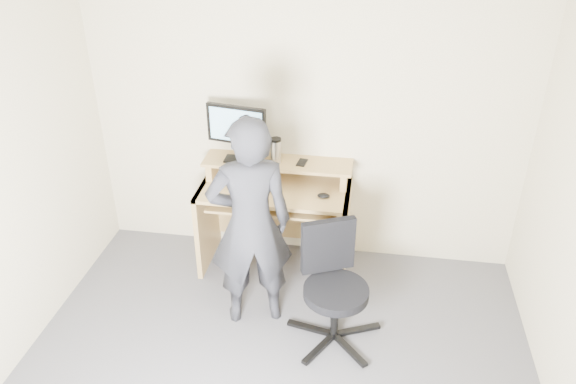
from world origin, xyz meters
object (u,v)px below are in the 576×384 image
(office_chair, at_px, (333,281))
(person, at_px, (250,225))
(desk, at_px, (277,205))
(monitor, at_px, (237,128))

(office_chair, height_order, person, person)
(office_chair, bearing_deg, person, 146.66)
(desk, xyz_separation_m, office_chair, (0.54, -0.83, -0.08))
(person, bearing_deg, office_chair, 152.80)
(person, bearing_deg, monitor, -88.77)
(monitor, bearing_deg, office_chair, -34.70)
(monitor, height_order, office_chair, monitor)
(person, bearing_deg, desk, -112.05)
(office_chair, distance_m, person, 0.69)
(monitor, relative_size, person, 0.30)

